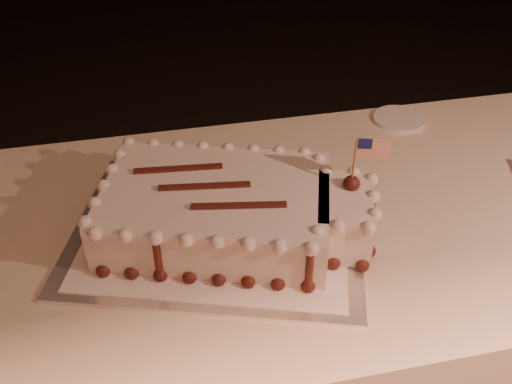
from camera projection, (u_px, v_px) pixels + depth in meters
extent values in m
cube|color=beige|center=(339.00, 321.00, 1.46)|extent=(2.40, 0.80, 0.75)
cube|color=white|center=(218.00, 231.00, 1.16)|extent=(0.69, 0.59, 0.01)
cube|color=white|center=(218.00, 229.00, 1.16)|extent=(0.62, 0.54, 0.00)
cube|color=silver|center=(217.00, 209.00, 1.13)|extent=(0.50, 0.41, 0.10)
cube|color=silver|center=(343.00, 217.00, 1.11)|extent=(0.15, 0.19, 0.10)
sphere|color=#551D15|center=(103.00, 271.00, 1.05)|extent=(0.03, 0.03, 0.03)
sphere|color=#551D15|center=(132.00, 273.00, 1.05)|extent=(0.03, 0.03, 0.03)
sphere|color=#551D15|center=(161.00, 275.00, 1.05)|extent=(0.03, 0.03, 0.03)
sphere|color=#551D15|center=(189.00, 277.00, 1.04)|extent=(0.03, 0.03, 0.03)
sphere|color=#551D15|center=(219.00, 279.00, 1.04)|extent=(0.03, 0.03, 0.03)
sphere|color=#551D15|center=(248.00, 281.00, 1.03)|extent=(0.03, 0.03, 0.03)
sphere|color=#551D15|center=(278.00, 284.00, 1.03)|extent=(0.03, 0.03, 0.03)
sphere|color=#551D15|center=(308.00, 286.00, 1.02)|extent=(0.03, 0.03, 0.03)
sphere|color=#551D15|center=(314.00, 269.00, 1.06)|extent=(0.03, 0.03, 0.03)
sphere|color=#551D15|center=(333.00, 263.00, 1.07)|extent=(0.03, 0.03, 0.03)
sphere|color=#551D15|center=(362.00, 265.00, 1.07)|extent=(0.03, 0.03, 0.03)
sphere|color=#551D15|center=(369.00, 251.00, 1.10)|extent=(0.03, 0.03, 0.03)
sphere|color=#551D15|center=(367.00, 232.00, 1.14)|extent=(0.03, 0.03, 0.03)
sphere|color=#551D15|center=(366.00, 215.00, 1.18)|extent=(0.03, 0.03, 0.03)
sphere|color=#551D15|center=(349.00, 208.00, 1.20)|extent=(0.03, 0.03, 0.03)
sphere|color=#551D15|center=(323.00, 207.00, 1.20)|extent=(0.03, 0.03, 0.03)
sphere|color=#551D15|center=(316.00, 195.00, 1.23)|extent=(0.03, 0.03, 0.03)
sphere|color=#551D15|center=(302.00, 187.00, 1.25)|extent=(0.03, 0.03, 0.03)
sphere|color=#551D15|center=(278.00, 186.00, 1.26)|extent=(0.03, 0.03, 0.03)
sphere|color=#551D15|center=(253.00, 184.00, 1.26)|extent=(0.03, 0.03, 0.03)
sphere|color=#551D15|center=(229.00, 183.00, 1.27)|extent=(0.03, 0.03, 0.03)
sphere|color=#551D15|center=(205.00, 182.00, 1.27)|extent=(0.03, 0.03, 0.03)
sphere|color=#551D15|center=(182.00, 180.00, 1.28)|extent=(0.03, 0.03, 0.03)
sphere|color=#551D15|center=(158.00, 179.00, 1.28)|extent=(0.03, 0.03, 0.03)
sphere|color=#551D15|center=(134.00, 177.00, 1.28)|extent=(0.03, 0.03, 0.03)
sphere|color=#551D15|center=(126.00, 190.00, 1.25)|extent=(0.03, 0.03, 0.03)
sphere|color=#551D15|center=(119.00, 205.00, 1.21)|extent=(0.03, 0.03, 0.03)
sphere|color=#551D15|center=(111.00, 222.00, 1.16)|extent=(0.03, 0.03, 0.03)
sphere|color=#551D15|center=(103.00, 240.00, 1.12)|extent=(0.03, 0.03, 0.03)
sphere|color=#551D15|center=(94.00, 259.00, 1.08)|extent=(0.03, 0.03, 0.03)
sphere|color=silver|center=(95.00, 234.00, 1.00)|extent=(0.03, 0.03, 0.03)
sphere|color=silver|center=(125.00, 236.00, 0.99)|extent=(0.03, 0.03, 0.03)
sphere|color=silver|center=(155.00, 238.00, 0.99)|extent=(0.03, 0.03, 0.03)
sphere|color=silver|center=(186.00, 240.00, 0.99)|extent=(0.03, 0.03, 0.03)
sphere|color=silver|center=(217.00, 242.00, 0.98)|extent=(0.03, 0.03, 0.03)
sphere|color=silver|center=(248.00, 244.00, 0.98)|extent=(0.03, 0.03, 0.03)
sphere|color=silver|center=(279.00, 246.00, 0.97)|extent=(0.03, 0.03, 0.03)
sphere|color=silver|center=(311.00, 249.00, 0.97)|extent=(0.03, 0.03, 0.03)
sphere|color=silver|center=(317.00, 232.00, 1.00)|extent=(0.03, 0.03, 0.03)
sphere|color=silver|center=(337.00, 226.00, 1.01)|extent=(0.03, 0.03, 0.03)
sphere|color=silver|center=(368.00, 228.00, 1.01)|extent=(0.03, 0.03, 0.03)
sphere|color=silver|center=(375.00, 215.00, 1.04)|extent=(0.03, 0.03, 0.03)
sphere|color=silver|center=(373.00, 196.00, 1.08)|extent=(0.03, 0.03, 0.03)
sphere|color=silver|center=(372.00, 179.00, 1.12)|extent=(0.03, 0.03, 0.03)
sphere|color=silver|center=(353.00, 173.00, 1.14)|extent=(0.03, 0.03, 0.03)
sphere|color=silver|center=(326.00, 171.00, 1.15)|extent=(0.03, 0.03, 0.03)
sphere|color=silver|center=(319.00, 160.00, 1.18)|extent=(0.03, 0.03, 0.03)
sphere|color=silver|center=(304.00, 153.00, 1.20)|extent=(0.03, 0.03, 0.03)
sphere|color=silver|center=(279.00, 151.00, 1.20)|extent=(0.03, 0.03, 0.03)
sphere|color=silver|center=(253.00, 150.00, 1.21)|extent=(0.03, 0.03, 0.03)
sphere|color=silver|center=(228.00, 149.00, 1.21)|extent=(0.03, 0.03, 0.03)
sphere|color=silver|center=(203.00, 147.00, 1.22)|extent=(0.03, 0.03, 0.03)
sphere|color=silver|center=(178.00, 146.00, 1.22)|extent=(0.03, 0.03, 0.03)
sphere|color=silver|center=(153.00, 144.00, 1.22)|extent=(0.03, 0.03, 0.03)
sphere|color=silver|center=(129.00, 143.00, 1.23)|extent=(0.03, 0.03, 0.03)
sphere|color=silver|center=(120.00, 155.00, 1.19)|extent=(0.03, 0.03, 0.03)
sphere|color=silver|center=(112.00, 170.00, 1.15)|extent=(0.03, 0.03, 0.03)
sphere|color=silver|center=(104.00, 186.00, 1.11)|extent=(0.03, 0.03, 0.03)
sphere|color=silver|center=(95.00, 204.00, 1.06)|extent=(0.03, 0.03, 0.03)
sphere|color=silver|center=(85.00, 223.00, 1.02)|extent=(0.03, 0.03, 0.03)
cylinder|color=#551D15|center=(158.00, 258.00, 1.02)|extent=(0.01, 0.01, 0.10)
sphere|color=#551D15|center=(160.00, 274.00, 1.04)|extent=(0.02, 0.02, 0.02)
cylinder|color=#551D15|center=(309.00, 269.00, 1.00)|extent=(0.01, 0.01, 0.10)
sphere|color=#551D15|center=(308.00, 285.00, 1.02)|extent=(0.02, 0.02, 0.02)
cylinder|color=#551D15|center=(370.00, 216.00, 1.11)|extent=(0.01, 0.01, 0.10)
sphere|color=#551D15|center=(368.00, 232.00, 1.14)|extent=(0.02, 0.02, 0.02)
cylinder|color=#551D15|center=(303.00, 171.00, 1.23)|extent=(0.01, 0.01, 0.10)
sphere|color=#551D15|center=(302.00, 187.00, 1.25)|extent=(0.02, 0.02, 0.02)
cylinder|color=#551D15|center=(180.00, 164.00, 1.25)|extent=(0.01, 0.01, 0.10)
sphere|color=#551D15|center=(181.00, 179.00, 1.27)|extent=(0.02, 0.02, 0.02)
cylinder|color=#551D15|center=(107.00, 205.00, 1.14)|extent=(0.01, 0.01, 0.10)
sphere|color=#551D15|center=(111.00, 221.00, 1.16)|extent=(0.02, 0.02, 0.02)
cube|color=#551D15|center=(178.00, 168.00, 1.14)|extent=(0.18, 0.03, 0.01)
cube|color=#551D15|center=(205.00, 186.00, 1.09)|extent=(0.18, 0.04, 0.01)
cube|color=#551D15|center=(239.00, 205.00, 1.05)|extent=(0.18, 0.04, 0.01)
sphere|color=#551D15|center=(351.00, 184.00, 1.09)|extent=(0.03, 0.03, 0.03)
cylinder|color=#B97F4F|center=(354.00, 167.00, 1.07)|extent=(0.00, 0.00, 0.12)
cube|color=#E74B20|center=(374.00, 149.00, 1.04)|extent=(0.06, 0.02, 0.04)
cube|color=navy|center=(365.00, 144.00, 1.04)|extent=(0.03, 0.01, 0.02)
cylinder|color=silver|center=(399.00, 119.00, 1.51)|extent=(0.14, 0.14, 0.01)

